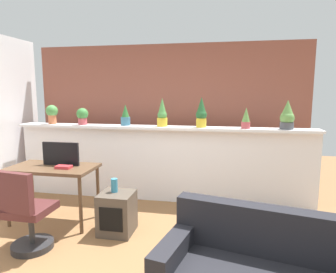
{
  "coord_description": "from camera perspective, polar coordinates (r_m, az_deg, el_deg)",
  "views": [
    {
      "loc": [
        0.97,
        -2.43,
        1.7
      ],
      "look_at": [
        0.25,
        1.33,
        1.12
      ],
      "focal_mm": 31.59,
      "sensor_mm": 36.0,
      "label": 1
    }
  ],
  "objects": [
    {
      "name": "ground_plane",
      "position": [
        3.12,
        -10.09,
        -24.54
      ],
      "size": [
        12.0,
        12.0,
        0.0
      ],
      "primitive_type": "plane",
      "color": "brown"
    },
    {
      "name": "divider_wall",
      "position": [
        4.68,
        -1.5,
        -5.42
      ],
      "size": [
        4.64,
        0.16,
        1.14
      ],
      "primitive_type": "cube",
      "color": "white",
      "rests_on": "ground"
    },
    {
      "name": "plant_shelf",
      "position": [
        4.53,
        -1.63,
        1.73
      ],
      "size": [
        4.64,
        0.31,
        0.04
      ],
      "primitive_type": "cube",
      "color": "white",
      "rests_on": "divider_wall"
    },
    {
      "name": "brick_wall_behind",
      "position": [
        5.15,
        -0.1,
        3.54
      ],
      "size": [
        4.64,
        0.1,
        2.5
      ],
      "primitive_type": "cube",
      "color": "brown",
      "rests_on": "ground"
    },
    {
      "name": "potted_plant_0",
      "position": [
        5.22,
        -21.48,
        4.25
      ],
      "size": [
        0.19,
        0.19,
        0.31
      ],
      "color": "#C66B42",
      "rests_on": "plant_shelf"
    },
    {
      "name": "potted_plant_1",
      "position": [
        4.95,
        -16.18,
        3.89
      ],
      "size": [
        0.19,
        0.19,
        0.27
      ],
      "color": "#B7474C",
      "rests_on": "plant_shelf"
    },
    {
      "name": "potted_plant_2",
      "position": [
        4.7,
        -8.21,
        3.92
      ],
      "size": [
        0.15,
        0.15,
        0.33
      ],
      "color": "#386B84",
      "rests_on": "plant_shelf"
    },
    {
      "name": "potted_plant_3",
      "position": [
        4.52,
        -1.13,
        4.37
      ],
      "size": [
        0.16,
        0.16,
        0.44
      ],
      "color": "gold",
      "rests_on": "plant_shelf"
    },
    {
      "name": "potted_plant_4",
      "position": [
        4.42,
        6.45,
        4.5
      ],
      "size": [
        0.16,
        0.16,
        0.45
      ],
      "color": "gold",
      "rests_on": "plant_shelf"
    },
    {
      "name": "potted_plant_5",
      "position": [
        4.39,
        14.81,
        3.39
      ],
      "size": [
        0.13,
        0.13,
        0.3
      ],
      "color": "#B7474C",
      "rests_on": "plant_shelf"
    },
    {
      "name": "potted_plant_6",
      "position": [
        4.49,
        22.02,
        3.7
      ],
      "size": [
        0.2,
        0.2,
        0.41
      ],
      "color": "#4C4C51",
      "rests_on": "plant_shelf"
    },
    {
      "name": "desk",
      "position": [
        4.14,
        -21.31,
        -6.52
      ],
      "size": [
        1.1,
        0.6,
        0.75
      ],
      "color": "brown",
      "rests_on": "ground"
    },
    {
      "name": "tv_monitor",
      "position": [
        4.11,
        -19.98,
        -3.16
      ],
      "size": [
        0.5,
        0.04,
        0.3
      ],
      "primitive_type": "cube",
      "color": "black",
      "rests_on": "desk"
    },
    {
      "name": "office_chair",
      "position": [
        3.58,
        -25.65,
        -13.81
      ],
      "size": [
        0.47,
        0.48,
        0.91
      ],
      "color": "#262628",
      "rests_on": "ground"
    },
    {
      "name": "side_cube_shelf",
      "position": [
        3.75,
        -9.83,
        -14.33
      ],
      "size": [
        0.4,
        0.41,
        0.5
      ],
      "color": "#4C4238",
      "rests_on": "ground"
    },
    {
      "name": "vase_on_shelf",
      "position": [
        3.68,
        -10.33,
        -9.25
      ],
      "size": [
        0.08,
        0.08,
        0.17
      ],
      "primitive_type": "cylinder",
      "color": "teal",
      "rests_on": "side_cube_shelf"
    },
    {
      "name": "book_on_desk",
      "position": [
        3.96,
        -19.48,
        -5.57
      ],
      "size": [
        0.19,
        0.12,
        0.04
      ],
      "primitive_type": "cube",
      "color": "#B22D33",
      "rests_on": "desk"
    }
  ]
}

